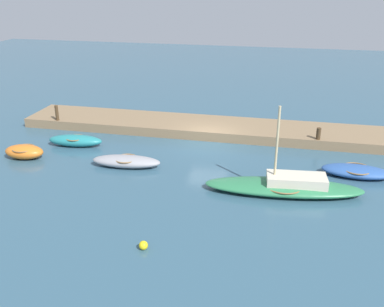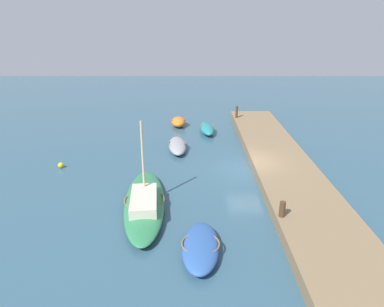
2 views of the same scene
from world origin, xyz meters
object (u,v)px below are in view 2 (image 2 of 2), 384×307
Objects in this scene: marker_buoy at (61,165)px; rowboat_teal at (207,129)px; sailboat_green at (144,202)px; rowboat_blue at (201,247)px; mooring_post_west at (282,209)px; mooring_post_mid_west at (237,112)px; rowboat_grey at (177,145)px; dinghy_orange at (179,122)px.

rowboat_teal is at bearing -51.60° from marker_buoy.
rowboat_blue is at bearing -148.50° from sailboat_green.
mooring_post_mid_west is at bearing 0.00° from mooring_post_west.
rowboat_grey is (12.61, 1.46, 0.02)m from rowboat_blue.
sailboat_green reaches higher than rowboat_teal.
rowboat_grey is (-6.35, -0.15, -0.10)m from dinghy_orange.
rowboat_grey is at bearing 25.92° from mooring_post_west.
mooring_post_west is at bearing -174.86° from rowboat_teal.
rowboat_blue is 4.26m from mooring_post_west.
dinghy_orange reaches higher than rowboat_teal.
marker_buoy is at bearing 129.73° from mooring_post_mid_west.
dinghy_orange reaches higher than rowboat_grey.
sailboat_green is at bearing 158.80° from rowboat_teal.
sailboat_green is 8.20m from marker_buoy.
dinghy_orange is (18.96, 1.60, 0.12)m from rowboat_blue.
mooring_post_west is (-10.73, -5.22, 0.67)m from rowboat_grey.
mooring_post_west is at bearing -111.00° from sailboat_green.
mooring_post_mid_west is (15.96, -6.54, 0.78)m from sailboat_green.
marker_buoy is (-7.82, 9.87, -0.19)m from rowboat_teal.
rowboat_grey is 3.75× the size of mooring_post_mid_west.
sailboat_green is (-13.21, 3.70, 0.01)m from rowboat_teal.
mooring_post_west is (-15.04, -2.84, 0.63)m from rowboat_teal.
mooring_post_mid_west is 16.56m from marker_buoy.
dinghy_orange is 17.91m from mooring_post_west.
rowboat_teal is at bearing 133.98° from mooring_post_mid_west.
sailboat_green reaches higher than dinghy_orange.
marker_buoy is at bearing 110.32° from rowboat_grey.
mooring_post_mid_west is (2.75, -2.84, 0.80)m from rowboat_teal.
mooring_post_mid_west is (19.67, -3.76, 0.86)m from rowboat_blue.
rowboat_teal reaches higher than marker_buoy.
sailboat_green is at bearing 157.71° from mooring_post_mid_west.
mooring_post_mid_west reaches higher than dinghy_orange.
marker_buoy is at bearing 43.46° from sailboat_green.
dinghy_orange reaches higher than rowboat_blue.
rowboat_teal is at bearing -33.58° from rowboat_grey.
rowboat_grey is at bearing 9.60° from rowboat_blue.
mooring_post_west is at bearing 180.00° from mooring_post_mid_west.
sailboat_green reaches higher than marker_buoy.
marker_buoy is (7.22, 12.71, -0.82)m from mooring_post_west.
sailboat_green is at bearing 74.39° from mooring_post_west.
marker_buoy is at bearing 60.40° from mooring_post_west.
marker_buoy is at bearing 122.83° from rowboat_teal.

